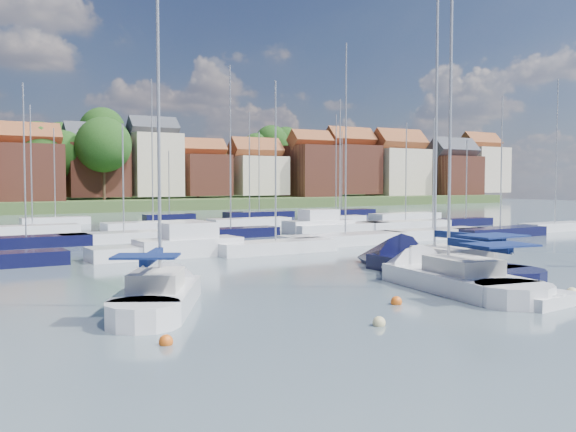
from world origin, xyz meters
TOP-DOWN VIEW (x-y plane):
  - ground at (0.00, 40.00)m, footprint 260.00×260.00m
  - sailboat_left at (-12.77, 4.99)m, footprint 7.25×9.94m
  - sailboat_centre at (0.11, 2.60)m, footprint 5.11×12.42m
  - sailboat_navy at (2.66, 6.52)m, footprint 3.54×13.36m
  - tender at (0.06, -3.63)m, footprint 3.09×1.67m
  - buoy_a at (-15.07, -1.36)m, footprint 0.44×0.44m
  - buoy_b at (-7.86, -2.76)m, footprint 0.45×0.45m
  - buoy_c at (-4.77, -0.13)m, footprint 0.46×0.46m
  - buoy_d at (3.06, -2.68)m, footprint 0.54×0.54m
  - buoy_e at (1.08, 5.96)m, footprint 0.44×0.44m
  - marina_field at (1.91, 35.15)m, footprint 79.62×41.41m
  - far_shore_town at (2.23, 132.67)m, footprint 212.46×90.00m

SIDE VIEW (x-z plane):
  - ground at x=0.00m, z-range 0.00..0.00m
  - buoy_a at x=-15.07m, z-range -0.22..0.22m
  - buoy_b at x=-7.86m, z-range -0.23..0.23m
  - buoy_c at x=-4.77m, z-range -0.23..0.23m
  - buoy_d at x=3.06m, z-range -0.27..0.27m
  - buoy_e at x=1.08m, z-range -0.22..0.22m
  - tender at x=0.06m, z-range -0.07..0.57m
  - sailboat_navy at x=2.66m, z-range -8.86..9.55m
  - sailboat_centre at x=0.11m, z-range -7.83..8.53m
  - sailboat_left at x=-12.77m, z-range -6.44..7.17m
  - marina_field at x=1.91m, z-range -7.53..8.40m
  - far_shore_town at x=2.23m, z-range -6.53..15.74m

